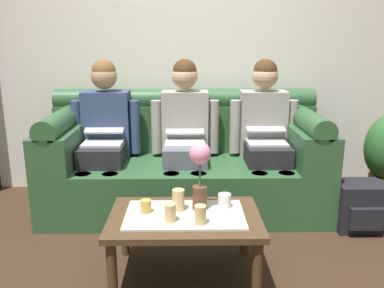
# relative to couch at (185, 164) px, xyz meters

# --- Properties ---
(ground_plane) EXTENTS (14.00, 14.00, 0.00)m
(ground_plane) POSITION_rel_couch_xyz_m (-0.00, -1.17, -0.37)
(ground_plane) COLOR #382619
(back_wall_patterned) EXTENTS (6.00, 0.12, 2.90)m
(back_wall_patterned) POSITION_rel_couch_xyz_m (-0.00, 0.53, 1.08)
(back_wall_patterned) COLOR silver
(back_wall_patterned) RESTS_ON ground_plane
(couch) EXTENTS (2.23, 0.88, 0.96)m
(couch) POSITION_rel_couch_xyz_m (0.00, 0.00, 0.00)
(couch) COLOR #2D5633
(couch) RESTS_ON ground_plane
(person_left) EXTENTS (0.56, 0.67, 1.22)m
(person_left) POSITION_rel_couch_xyz_m (-0.65, -0.00, 0.29)
(person_left) COLOR #232326
(person_left) RESTS_ON ground_plane
(person_middle) EXTENTS (0.56, 0.67, 1.22)m
(person_middle) POSITION_rel_couch_xyz_m (-0.00, -0.00, 0.29)
(person_middle) COLOR #595B66
(person_middle) RESTS_ON ground_plane
(person_right) EXTENTS (0.56, 0.67, 1.22)m
(person_right) POSITION_rel_couch_xyz_m (0.65, -0.00, 0.29)
(person_right) COLOR #232326
(person_right) RESTS_ON ground_plane
(coffee_table) EXTENTS (0.88, 0.58, 0.39)m
(coffee_table) POSITION_rel_couch_xyz_m (-0.00, -1.04, -0.04)
(coffee_table) COLOR #47331E
(coffee_table) RESTS_ON ground_plane
(flower_vase) EXTENTS (0.13, 0.13, 0.41)m
(flower_vase) POSITION_rel_couch_xyz_m (0.09, -0.97, 0.27)
(flower_vase) COLOR brown
(flower_vase) RESTS_ON coffee_table
(cup_near_left) EXTENTS (0.06, 0.06, 0.08)m
(cup_near_left) POSITION_rel_couch_xyz_m (-0.23, -1.01, 0.06)
(cup_near_left) COLOR gold
(cup_near_left) RESTS_ON coffee_table
(cup_near_right) EXTENTS (0.06, 0.06, 0.10)m
(cup_near_right) POSITION_rel_couch_xyz_m (-0.08, -1.14, 0.07)
(cup_near_right) COLOR #DBB77A
(cup_near_right) RESTS_ON coffee_table
(cup_far_center) EXTENTS (0.08, 0.08, 0.08)m
(cup_far_center) POSITION_rel_couch_xyz_m (0.24, -0.94, 0.06)
(cup_far_center) COLOR white
(cup_far_center) RESTS_ON coffee_table
(cup_far_left) EXTENTS (0.07, 0.07, 0.13)m
(cup_far_left) POSITION_rel_couch_xyz_m (-0.04, -0.98, 0.09)
(cup_far_left) COLOR #DBB77A
(cup_far_left) RESTS_ON coffee_table
(cup_far_right) EXTENTS (0.07, 0.07, 0.11)m
(cup_far_right) POSITION_rel_couch_xyz_m (0.09, -1.17, 0.07)
(cup_far_right) COLOR #DBB77A
(cup_far_right) RESTS_ON coffee_table
(backpack_right) EXTENTS (0.34, 0.31, 0.36)m
(backpack_right) POSITION_rel_couch_xyz_m (1.28, -0.45, -0.19)
(backpack_right) COLOR black
(backpack_right) RESTS_ON ground_plane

